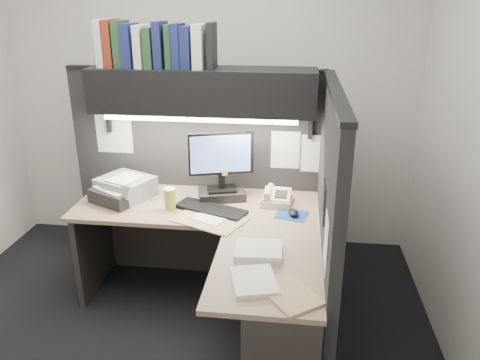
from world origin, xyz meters
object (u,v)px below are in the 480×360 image
Objects in this scene: desk at (232,287)px; monitor at (221,173)px; coffee_cup at (170,199)px; notebook_stack at (118,195)px; keyboard at (211,209)px; printer at (126,187)px; telephone at (277,198)px; overhead_shelf at (203,90)px.

monitor is (-0.17, 0.68, 0.48)m from desk.
notebook_stack is (-0.41, 0.09, -0.02)m from coffee_cup.
keyboard is at bearing -6.62° from notebook_stack.
printer is (-0.70, -0.04, -0.13)m from monitor.
telephone is 1.14m from notebook_stack.
desk is 5.23× the size of notebook_stack.
printer is (-1.10, -0.00, 0.03)m from telephone.
overhead_shelf reaches higher than telephone.
overhead_shelf is 4.76× the size of notebook_stack.
desk is 0.85m from monitor.
coffee_cup is (-0.49, 0.46, 0.36)m from desk.
notebook_stack is (-0.60, -0.20, -0.72)m from overhead_shelf.
telephone is 1.52× the size of coffee_cup.
monitor is 1.52× the size of notebook_stack.
desk is at bearing -44.91° from keyboard.
monitor reaches higher than coffee_cup.
telephone is (0.54, -0.11, -0.73)m from overhead_shelf.
notebook_stack is (-0.73, -0.13, -0.15)m from monitor.
telephone is at bearing -22.25° from monitor.
overhead_shelf reaches higher than desk.
telephone is at bearing 4.73° from notebook_stack.
notebook_stack is (-0.03, -0.09, -0.02)m from printer.
notebook_stack is at bearing 173.97° from monitor.
monitor is at bearing -27.30° from overhead_shelf.
coffee_cup reaches higher than notebook_stack.
overhead_shelf is at bearing 129.36° from keyboard.
printer is (-0.57, -0.11, -0.70)m from overhead_shelf.
monitor is 1.38× the size of printer.
keyboard is at bearing 113.90° from desk.
notebook_stack is (-0.69, 0.08, 0.04)m from keyboard.
desk is 0.76m from coffee_cup.
notebook_stack is (-0.90, 0.55, 0.34)m from desk.
telephone is (0.40, -0.04, -0.16)m from monitor.
coffee_cup is at bearing 136.66° from desk.
printer is at bearing 143.53° from desk.
desk is 7.90× the size of telephone.
overhead_shelf is 3.13× the size of monitor.
monitor is at bearing 34.29° from coffee_cup.
monitor reaches higher than telephone.
monitor is at bearing 10.42° from notebook_stack.
monitor is 3.49× the size of coffee_cup.
overhead_shelf is (-0.30, 0.75, 1.06)m from desk.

